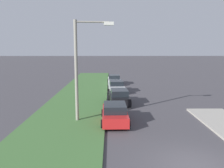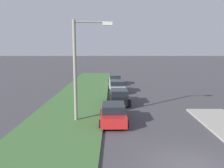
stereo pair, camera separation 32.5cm
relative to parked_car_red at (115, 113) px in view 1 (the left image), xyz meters
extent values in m
plane|color=#423F44|center=(-6.54, -3.59, -0.72)|extent=(300.00, 300.00, 0.00)
cube|color=#3D6633|center=(3.46, 3.71, -0.66)|extent=(60.00, 6.00, 0.12)
cube|color=red|center=(0.05, 0.00, -0.15)|extent=(4.33, 1.88, 0.70)
cube|color=black|center=(-0.15, 0.00, 0.48)|extent=(2.23, 1.64, 0.55)
cylinder|color=black|center=(1.38, 0.93, -0.40)|extent=(0.64, 0.23, 0.64)
cylinder|color=black|center=(1.42, -0.87, -0.40)|extent=(0.64, 0.23, 0.64)
cylinder|color=black|center=(-1.32, 0.88, -0.40)|extent=(0.64, 0.23, 0.64)
cylinder|color=black|center=(-1.28, -0.92, -0.40)|extent=(0.64, 0.23, 0.64)
cube|color=black|center=(5.91, -0.54, -0.15)|extent=(4.39, 2.03, 0.70)
cube|color=black|center=(5.71, -0.56, 0.48)|extent=(2.28, 1.72, 0.55)
cylinder|color=black|center=(7.21, 0.43, -0.40)|extent=(0.65, 0.25, 0.64)
cylinder|color=black|center=(7.31, -1.37, -0.40)|extent=(0.65, 0.25, 0.64)
cylinder|color=black|center=(4.52, 0.28, -0.40)|extent=(0.65, 0.25, 0.64)
cylinder|color=black|center=(4.62, -1.52, -0.40)|extent=(0.65, 0.25, 0.64)
cube|color=#B2B5BA|center=(12.17, -0.40, -0.15)|extent=(4.40, 2.05, 0.70)
cube|color=black|center=(11.97, -0.42, 0.48)|extent=(2.29, 1.73, 0.55)
cylinder|color=black|center=(13.46, 0.57, -0.40)|extent=(0.65, 0.26, 0.64)
cylinder|color=black|center=(13.57, -1.22, -0.40)|extent=(0.65, 0.26, 0.64)
cylinder|color=black|center=(10.76, 0.41, -0.40)|extent=(0.65, 0.26, 0.64)
cylinder|color=black|center=(10.87, -1.38, -0.40)|extent=(0.65, 0.26, 0.64)
cube|color=silver|center=(18.45, -0.26, -0.15)|extent=(4.32, 1.86, 0.70)
cube|color=black|center=(18.25, -0.27, 0.48)|extent=(2.22, 1.63, 0.55)
cylinder|color=black|center=(19.79, 0.65, -0.40)|extent=(0.64, 0.23, 0.64)
cylinder|color=black|center=(19.81, -1.15, -0.40)|extent=(0.64, 0.23, 0.64)
cylinder|color=black|center=(17.09, 0.62, -0.40)|extent=(0.64, 0.23, 0.64)
cylinder|color=black|center=(17.11, -1.18, -0.40)|extent=(0.64, 0.23, 0.64)
cylinder|color=gray|center=(0.32, 2.83, 3.03)|extent=(0.24, 0.24, 7.50)
cylinder|color=gray|center=(0.44, 1.64, 6.63)|extent=(0.38, 2.40, 0.12)
cube|color=silver|center=(0.57, 0.44, 6.53)|extent=(0.43, 0.73, 0.24)
camera|label=1|loc=(-16.72, 0.34, 4.80)|focal=37.38mm
camera|label=2|loc=(-16.72, 0.01, 4.80)|focal=37.38mm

